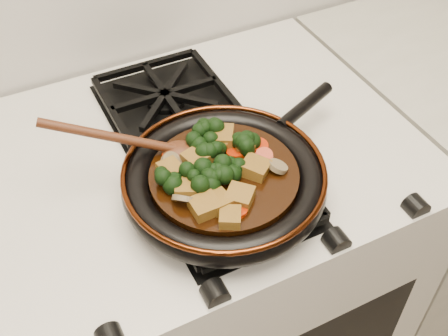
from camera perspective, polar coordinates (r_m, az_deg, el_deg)
name	(u,v)px	position (r m, az deg, el deg)	size (l,w,h in m)	color
stove	(203,290)	(1.33, -2.12, -12.28)	(0.76, 0.60, 0.90)	beige
burner_grate_front	(233,197)	(0.88, 0.95, -2.98)	(0.23, 0.23, 0.03)	black
burner_grate_back	(165,98)	(1.07, -5.98, 7.08)	(0.23, 0.23, 0.03)	black
skillet	(225,179)	(0.87, 0.10, -1.12)	(0.43, 0.32, 0.05)	black
braising_sauce	(224,178)	(0.86, 0.00, -0.98)	(0.23, 0.23, 0.02)	black
tofu_cube_0	(244,145)	(0.89, 1.99, 2.39)	(0.03, 0.03, 0.02)	brown
tofu_cube_1	(205,207)	(0.80, -1.95, -3.96)	(0.04, 0.04, 0.02)	brown
tofu_cube_2	(198,159)	(0.87, -2.69, 0.95)	(0.04, 0.04, 0.02)	brown
tofu_cube_3	(188,188)	(0.83, -3.72, -2.08)	(0.04, 0.04, 0.02)	brown
tofu_cube_4	(215,147)	(0.89, -0.95, 2.17)	(0.04, 0.04, 0.02)	brown
tofu_cube_5	(220,137)	(0.90, -0.38, 3.16)	(0.04, 0.05, 0.02)	brown
tofu_cube_6	(255,168)	(0.85, 3.18, -0.02)	(0.04, 0.04, 0.02)	brown
tofu_cube_7	(170,170)	(0.86, -5.47, -0.19)	(0.03, 0.03, 0.02)	brown
tofu_cube_8	(240,197)	(0.81, 1.64, -2.92)	(0.04, 0.04, 0.02)	brown
tofu_cube_9	(230,218)	(0.79, 0.62, -5.07)	(0.03, 0.03, 0.02)	brown
tofu_cube_10	(219,202)	(0.81, -0.50, -3.47)	(0.04, 0.03, 0.02)	brown
broccoli_floret_0	(210,150)	(0.88, -1.39, 1.89)	(0.06, 0.06, 0.05)	black
broccoli_floret_1	(218,174)	(0.84, -0.58, -0.59)	(0.06, 0.06, 0.05)	black
broccoli_floret_2	(206,130)	(0.91, -1.84, 3.89)	(0.06, 0.06, 0.05)	black
broccoli_floret_3	(167,182)	(0.83, -5.80, -1.44)	(0.06, 0.06, 0.05)	black
broccoli_floret_4	(199,177)	(0.84, -2.55, -0.96)	(0.06, 0.06, 0.05)	black
broccoli_floret_5	(247,145)	(0.89, 2.37, 2.39)	(0.06, 0.06, 0.05)	black
broccoli_floret_6	(207,184)	(0.83, -1.76, -1.63)	(0.06, 0.06, 0.05)	black
broccoli_floret_7	(203,144)	(0.89, -2.18, 2.41)	(0.06, 0.06, 0.05)	black
broccoli_floret_8	(230,170)	(0.85, 0.66, -0.24)	(0.06, 0.06, 0.05)	black
carrot_coin_0	(171,154)	(0.88, -5.40, 1.46)	(0.03, 0.03, 0.01)	#A52004
carrot_coin_1	(236,153)	(0.88, 1.25, 1.55)	(0.03, 0.03, 0.01)	#A52004
carrot_coin_2	(264,156)	(0.88, 4.08, 1.21)	(0.03, 0.03, 0.01)	#A52004
carrot_coin_3	(209,193)	(0.82, -1.55, -2.58)	(0.03, 0.03, 0.01)	#A52004
carrot_coin_4	(259,146)	(0.90, 3.60, 2.29)	(0.03, 0.03, 0.01)	#A52004
carrot_coin_5	(238,210)	(0.80, 1.41, -4.29)	(0.03, 0.03, 0.01)	#A52004
mushroom_slice_0	(278,166)	(0.86, 5.48, 0.16)	(0.03, 0.03, 0.01)	brown
mushroom_slice_1	(185,199)	(0.81, -4.02, -3.20)	(0.04, 0.04, 0.01)	brown
mushroom_slice_2	(171,162)	(0.87, -5.36, 0.58)	(0.03, 0.03, 0.01)	brown
wooden_spoon	(142,143)	(0.88, -8.32, 2.57)	(0.14, 0.08, 0.22)	#4A210F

